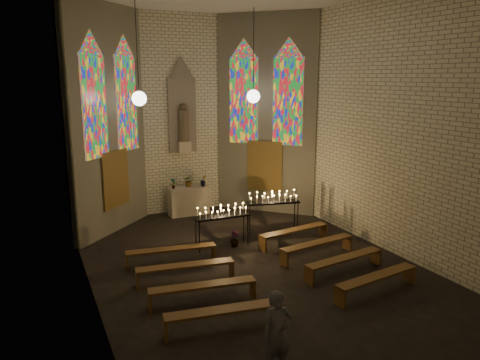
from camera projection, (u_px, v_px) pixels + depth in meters
name	position (u px, v px, depth m)	size (l,w,h in m)	color
floor	(257.00, 270.00, 11.98)	(12.00, 12.00, 0.00)	black
room	(208.00, 115.00, 14.17)	(8.22, 12.43, 7.00)	beige
altar	(188.00, 201.00, 16.71)	(1.40, 0.60, 1.00)	beige
flower_vase_left	(173.00, 183.00, 16.33)	(0.20, 0.14, 0.38)	#4C723F
flower_vase_center	(189.00, 181.00, 16.65)	(0.38, 0.33, 0.43)	#4C723F
flower_vase_right	(203.00, 180.00, 16.71)	(0.24, 0.19, 0.44)	#4C723F
aisle_flower_pot	(234.00, 239.00, 13.57)	(0.27, 0.27, 0.48)	#4C723F
votive_stand_left	(222.00, 214.00, 13.36)	(1.60, 0.39, 1.18)	black
votive_stand_right	(273.00, 200.00, 14.71)	(1.72, 0.74, 1.23)	black
pew_left_0	(171.00, 251.00, 12.26)	(2.37, 0.65, 0.45)	brown
pew_right_0	(294.00, 232.00, 13.78)	(2.37, 0.65, 0.45)	brown
pew_left_1	(186.00, 268.00, 11.19)	(2.37, 0.65, 0.45)	brown
pew_right_1	(317.00, 245.00, 12.72)	(2.37, 0.65, 0.45)	brown
pew_left_2	(203.00, 288.00, 10.13)	(2.37, 0.65, 0.45)	brown
pew_right_2	(344.00, 260.00, 11.65)	(2.37, 0.65, 0.45)	brown
pew_left_3	(224.00, 313.00, 9.06)	(2.37, 0.65, 0.45)	brown
pew_right_3	(377.00, 279.00, 10.59)	(2.37, 0.65, 0.45)	brown
visitor	(278.00, 334.00, 7.63)	(0.54, 0.35, 1.47)	#53555E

